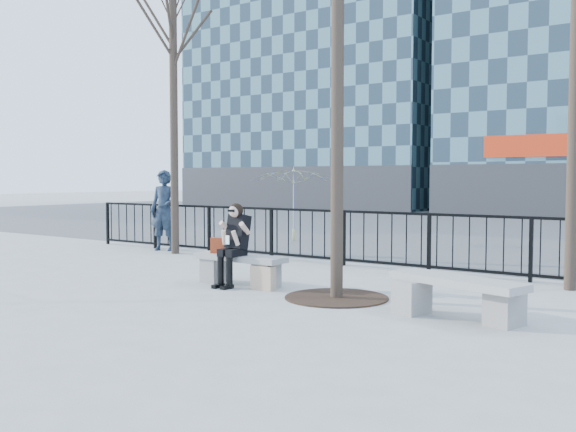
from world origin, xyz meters
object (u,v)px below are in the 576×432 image
Objects in this scene: bench_main at (240,266)px; standing_man at (164,210)px; seated_woman at (233,245)px; bench_second at (456,293)px.

standing_man is at bearing 148.97° from bench_main.
seated_woman is 0.69× the size of standing_man.
bench_second is 1.32× the size of seated_woman.
bench_second is at bearing -4.08° from seated_woman.
bench_main is 1.23× the size of seated_woman.
standing_man reaches higher than bench_second.
seated_woman is at bearing -53.03° from standing_man.
bench_second is (3.81, -0.43, 0.02)m from bench_main.
bench_main is at bearing -170.25° from bench_second.
seated_woman reaches higher than bench_main.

